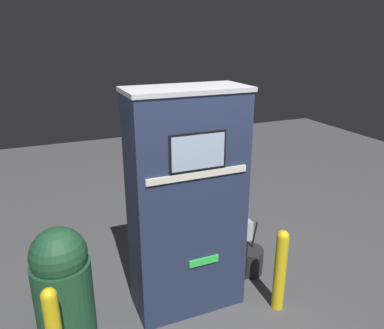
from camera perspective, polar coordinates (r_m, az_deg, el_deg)
name	(u,v)px	position (r m, az deg, el deg)	size (l,w,h in m)	color
ground_plane	(197,316)	(3.98, 0.75, -22.10)	(14.00, 14.00, 0.00)	#4C4C4F
gas_pump	(187,204)	(3.56, -0.74, -6.10)	(1.16, 0.53, 2.21)	#232D4C
safety_bollard	(280,268)	(3.90, 13.30, -15.11)	(0.12, 0.12, 0.88)	yellow
trash_bin	(63,284)	(3.63, -19.12, -16.87)	(0.51, 0.51, 1.10)	#1E4C2D
squeegee_bucket	(249,260)	(4.53, 8.75, -14.22)	(0.31, 0.31, 0.66)	#262628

